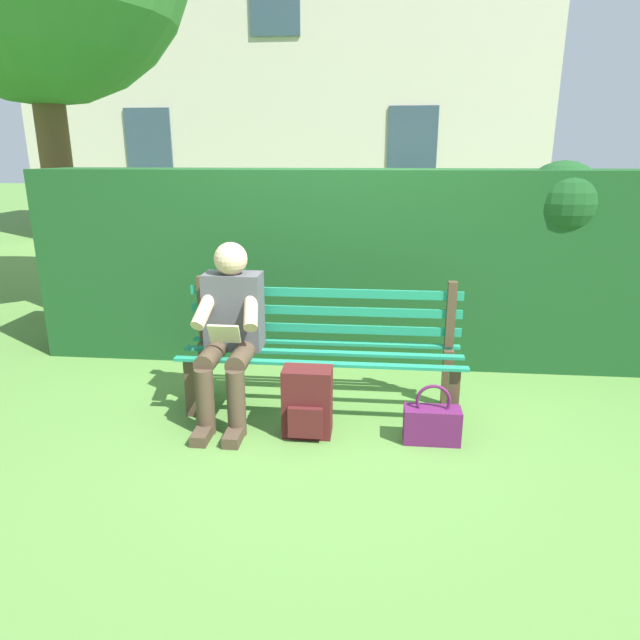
{
  "coord_description": "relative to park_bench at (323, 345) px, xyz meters",
  "views": [
    {
      "loc": [
        -0.34,
        3.52,
        1.71
      ],
      "look_at": [
        0.0,
        0.1,
        0.69
      ],
      "focal_mm": 31.24,
      "sensor_mm": 36.0,
      "label": 1
    }
  ],
  "objects": [
    {
      "name": "ground",
      "position": [
        0.0,
        0.08,
        -0.45
      ],
      "size": [
        60.0,
        60.0,
        0.0
      ],
      "primitive_type": "plane",
      "color": "#517F38"
    },
    {
      "name": "park_bench",
      "position": [
        0.0,
        0.0,
        0.0
      ],
      "size": [
        1.89,
        0.48,
        0.89
      ],
      "color": "#4C3828",
      "rests_on": "ground"
    },
    {
      "name": "person_seated",
      "position": [
        0.6,
        0.18,
        0.16
      ],
      "size": [
        0.44,
        0.73,
        1.16
      ],
      "color": "#4C4C51",
      "rests_on": "ground"
    },
    {
      "name": "hedge_backdrop",
      "position": [
        -0.2,
        -1.1,
        0.38
      ],
      "size": [
        5.34,
        0.76,
        1.67
      ],
      "color": "#19471E",
      "rests_on": "ground"
    },
    {
      "name": "building_facade",
      "position": [
        1.56,
        -8.84,
        3.05
      ],
      "size": [
        10.1,
        3.1,
        7.01
      ],
      "color": "beige",
      "rests_on": "ground"
    },
    {
      "name": "backpack",
      "position": [
        0.05,
        0.43,
        -0.23
      ],
      "size": [
        0.31,
        0.26,
        0.44
      ],
      "color": "#4C1919",
      "rests_on": "ground"
    },
    {
      "name": "handbag",
      "position": [
        -0.72,
        0.45,
        -0.33
      ],
      "size": [
        0.35,
        0.15,
        0.38
      ],
      "color": "#59194C",
      "rests_on": "ground"
    }
  ]
}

